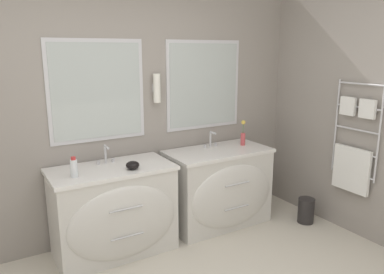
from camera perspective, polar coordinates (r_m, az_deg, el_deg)
wall_back at (r=3.66m, az=-11.97°, el=4.45°), size 5.79×0.15×2.60m
wall_right at (r=4.07m, az=23.12°, el=4.35°), size 0.13×3.82×2.60m
vanity_left at (r=3.53m, az=-11.68°, el=-11.00°), size 1.09×0.63×0.82m
vanity_right at (r=4.02m, az=4.24°, el=-7.69°), size 1.09×0.63×0.82m
faucet_left at (r=3.52m, az=-13.00°, el=-2.67°), size 0.17×0.11×0.17m
faucet_right at (r=4.02m, az=2.92°, el=-0.41°), size 0.17×0.11×0.17m
toiletry_bottle at (r=3.22m, az=-17.54°, el=-4.49°), size 0.06×0.06×0.17m
amenity_bowl at (r=3.33m, az=-9.04°, el=-4.26°), size 0.12×0.12×0.07m
flower_vase at (r=4.12m, az=7.78°, el=0.24°), size 0.05×0.05×0.28m
waste_bin at (r=4.33m, az=16.99°, el=-10.58°), size 0.18×0.18×0.27m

